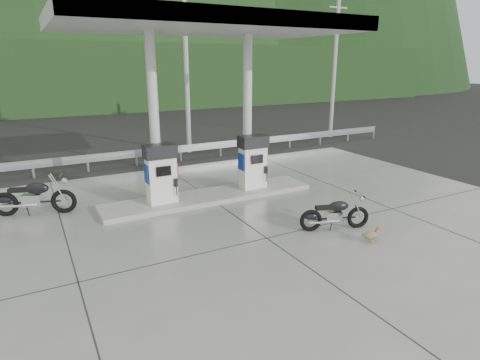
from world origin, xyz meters
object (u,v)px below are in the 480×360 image
gas_pump_right (253,162)px  gas_pump_left (161,174)px  duck (371,236)px  motorcycle_left (34,198)px  motorcycle_right (335,214)px

gas_pump_right → gas_pump_left: bearing=180.0°
gas_pump_left → duck: size_ratio=3.71×
gas_pump_right → motorcycle_left: 6.80m
motorcycle_left → motorcycle_right: size_ratio=1.21×
gas_pump_right → motorcycle_left: size_ratio=0.83×
motorcycle_right → duck: bearing=-58.0°
gas_pump_right → motorcycle_right: size_ratio=1.01×
gas_pump_left → motorcycle_right: size_ratio=1.01×
gas_pump_left → duck: gas_pump_left is taller
motorcycle_right → gas_pump_right: bearing=112.8°
duck → gas_pump_left: bearing=139.6°
motorcycle_left → gas_pump_left: bearing=0.8°
motorcycle_right → duck: size_ratio=3.69×
gas_pump_left → motorcycle_right: gas_pump_left is taller
motorcycle_left → duck: size_ratio=4.48×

